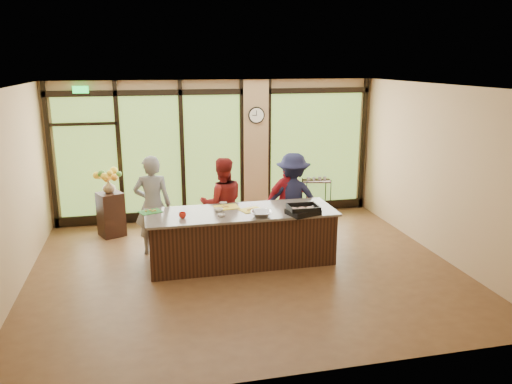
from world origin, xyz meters
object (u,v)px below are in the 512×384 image
cook_left (153,205)px  flower_stand (111,214)px  roasting_pan (303,212)px  island_base (241,238)px  bar_cart (316,191)px  cook_right (293,198)px

cook_left → flower_stand: size_ratio=2.05×
roasting_pan → flower_stand: bearing=127.2°
island_base → flower_stand: island_base is taller
flower_stand → bar_cart: flower_stand is taller
island_base → cook_left: bearing=152.4°
cook_left → cook_right: (2.61, 0.05, -0.04)m
island_base → bar_cart: 3.31m
roasting_pan → bar_cart: size_ratio=0.58×
island_base → cook_right: cook_right is taller
flower_stand → roasting_pan: bearing=-60.3°
cook_right → flower_stand: size_ratio=1.96×
flower_stand → bar_cart: (4.48, 0.54, 0.07)m
cook_left → flower_stand: 1.48m
roasting_pan → flower_stand: (-3.22, 2.32, -0.52)m
cook_right → bar_cart: (1.06, 1.64, -0.35)m
island_base → cook_right: size_ratio=1.80×
cook_right → roasting_pan: size_ratio=3.51×
cook_right → flower_stand: 3.61m
flower_stand → cook_right: bearing=-42.4°
cook_left → island_base: bearing=158.5°
island_base → roasting_pan: (0.97, -0.41, 0.52)m
bar_cart → cook_right: bearing=-109.3°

